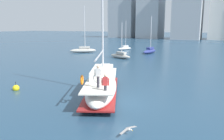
{
  "coord_description": "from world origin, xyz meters",
  "views": [
    {
      "loc": [
        6.61,
        -14.63,
        5.69
      ],
      "look_at": [
        -1.75,
        3.36,
        1.8
      ],
      "focal_mm": 36.08,
      "sensor_mm": 36.0,
      "label": 1
    }
  ],
  "objects_px": {
    "moored_catamaran": "(150,51)",
    "seagull": "(129,129)",
    "main_sailboat": "(102,84)",
    "moored_sloop_far": "(120,56)",
    "mooring_buoy": "(16,88)",
    "moored_cutter_left": "(83,50)",
    "moored_cutter_right": "(125,48)"
  },
  "relations": [
    {
      "from": "moored_catamaran",
      "to": "seagull",
      "type": "xyz_separation_m",
      "value": [
        8.88,
        -35.92,
        -0.29
      ]
    },
    {
      "from": "moored_catamaran",
      "to": "main_sailboat",
      "type": "bearing_deg",
      "value": -81.8
    },
    {
      "from": "moored_sloop_far",
      "to": "mooring_buoy",
      "type": "relative_size",
      "value": 7.01
    },
    {
      "from": "moored_sloop_far",
      "to": "moored_catamaran",
      "type": "relative_size",
      "value": 0.82
    },
    {
      "from": "moored_catamaran",
      "to": "moored_cutter_left",
      "type": "relative_size",
      "value": 0.78
    },
    {
      "from": "main_sailboat",
      "to": "seagull",
      "type": "relative_size",
      "value": 10.54
    },
    {
      "from": "moored_catamaran",
      "to": "moored_sloop_far",
      "type": "bearing_deg",
      "value": -105.92
    },
    {
      "from": "moored_cutter_left",
      "to": "moored_cutter_right",
      "type": "bearing_deg",
      "value": 57.1
    },
    {
      "from": "moored_cutter_left",
      "to": "mooring_buoy",
      "type": "bearing_deg",
      "value": -69.87
    },
    {
      "from": "main_sailboat",
      "to": "seagull",
      "type": "bearing_deg",
      "value": -51.19
    },
    {
      "from": "main_sailboat",
      "to": "moored_catamaran",
      "type": "bearing_deg",
      "value": 98.2
    },
    {
      "from": "moored_cutter_right",
      "to": "seagull",
      "type": "bearing_deg",
      "value": -68.0
    },
    {
      "from": "moored_sloop_far",
      "to": "mooring_buoy",
      "type": "bearing_deg",
      "value": -91.6
    },
    {
      "from": "main_sailboat",
      "to": "moored_cutter_right",
      "type": "bearing_deg",
      "value": 108.75
    },
    {
      "from": "moored_cutter_left",
      "to": "mooring_buoy",
      "type": "xyz_separation_m",
      "value": [
        10.04,
        -27.39,
        -0.45
      ]
    },
    {
      "from": "main_sailboat",
      "to": "seagull",
      "type": "distance_m",
      "value": 7.22
    },
    {
      "from": "moored_cutter_right",
      "to": "moored_catamaran",
      "type": "bearing_deg",
      "value": -30.51
    },
    {
      "from": "moored_catamaran",
      "to": "moored_cutter_right",
      "type": "bearing_deg",
      "value": 149.49
    },
    {
      "from": "seagull",
      "to": "moored_cutter_right",
      "type": "bearing_deg",
      "value": 112.0
    },
    {
      "from": "moored_catamaran",
      "to": "mooring_buoy",
      "type": "distance_m",
      "value": 32.46
    },
    {
      "from": "mooring_buoy",
      "to": "moored_sloop_far",
      "type": "bearing_deg",
      "value": 88.4
    },
    {
      "from": "main_sailboat",
      "to": "seagull",
      "type": "xyz_separation_m",
      "value": [
        4.51,
        -5.6,
        -0.62
      ]
    },
    {
      "from": "moored_cutter_right",
      "to": "mooring_buoy",
      "type": "xyz_separation_m",
      "value": [
        4.05,
        -36.64,
        -0.3
      ]
    },
    {
      "from": "moored_sloop_far",
      "to": "moored_catamaran",
      "type": "distance_m",
      "value": 9.91
    },
    {
      "from": "main_sailboat",
      "to": "moored_cutter_right",
      "type": "distance_m",
      "value": 36.63
    },
    {
      "from": "moored_cutter_left",
      "to": "mooring_buoy",
      "type": "height_order",
      "value": "moored_cutter_left"
    },
    {
      "from": "moored_catamaran",
      "to": "seagull",
      "type": "relative_size",
      "value": 6.07
    },
    {
      "from": "moored_sloop_far",
      "to": "mooring_buoy",
      "type": "xyz_separation_m",
      "value": [
        -0.63,
        -22.76,
        -0.33
      ]
    },
    {
      "from": "moored_catamaran",
      "to": "moored_cutter_right",
      "type": "xyz_separation_m",
      "value": [
        -7.4,
        4.36,
        -0.09
      ]
    },
    {
      "from": "main_sailboat",
      "to": "moored_cutter_left",
      "type": "height_order",
      "value": "main_sailboat"
    },
    {
      "from": "moored_catamaran",
      "to": "moored_cutter_right",
      "type": "distance_m",
      "value": 8.59
    },
    {
      "from": "moored_sloop_far",
      "to": "moored_cutter_right",
      "type": "distance_m",
      "value": 14.66
    }
  ]
}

